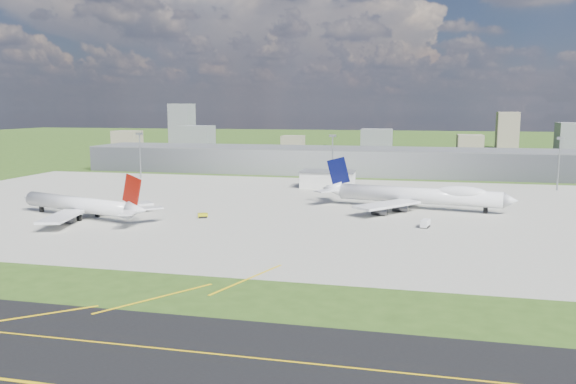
% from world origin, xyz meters
% --- Properties ---
extents(ground, '(1400.00, 1400.00, 0.00)m').
position_xyz_m(ground, '(0.00, 150.00, 0.00)').
color(ground, '#304E18').
rests_on(ground, ground).
extents(taxiway, '(1400.00, 60.00, 0.06)m').
position_xyz_m(taxiway, '(0.00, -110.00, 0.03)').
color(taxiway, black).
rests_on(taxiway, ground).
extents(apron, '(360.00, 190.00, 0.08)m').
position_xyz_m(apron, '(10.00, 40.00, 0.04)').
color(apron, '#9C9A8E').
rests_on(apron, ground).
extents(terminal, '(300.00, 42.00, 15.00)m').
position_xyz_m(terminal, '(0.00, 165.00, 7.50)').
color(terminal, gray).
rests_on(terminal, ground).
extents(ops_building, '(26.00, 16.00, 8.00)m').
position_xyz_m(ops_building, '(10.00, 100.00, 4.00)').
color(ops_building, silver).
rests_on(ops_building, ground).
extents(mast_west, '(3.50, 2.00, 25.90)m').
position_xyz_m(mast_west, '(-100.00, 115.00, 17.71)').
color(mast_west, gray).
rests_on(mast_west, ground).
extents(mast_center, '(3.50, 2.00, 25.90)m').
position_xyz_m(mast_center, '(10.00, 115.00, 17.71)').
color(mast_center, gray).
rests_on(mast_center, ground).
extents(mast_east, '(3.50, 2.00, 25.90)m').
position_xyz_m(mast_east, '(120.00, 115.00, 17.71)').
color(mast_east, gray).
rests_on(mast_east, ground).
extents(airliner_red_twin, '(62.98, 47.97, 17.72)m').
position_xyz_m(airliner_red_twin, '(-64.55, 1.94, 4.72)').
color(airliner_red_twin, white).
rests_on(airliner_red_twin, ground).
extents(airliner_blue_quad, '(75.86, 58.91, 19.86)m').
position_xyz_m(airliner_blue_quad, '(53.97, 47.71, 5.52)').
color(airliner_blue_quad, white).
rests_on(airliner_blue_quad, ground).
extents(tug_yellow, '(3.99, 3.39, 1.74)m').
position_xyz_m(tug_yellow, '(-22.38, 12.03, 0.91)').
color(tug_yellow, '#BBB80B').
rests_on(tug_yellow, ground).
extents(van_white_near, '(3.57, 5.65, 2.65)m').
position_xyz_m(van_white_near, '(56.27, 12.80, 1.34)').
color(van_white_near, white).
rests_on(van_white_near, ground).
extents(bldg_far_w, '(24.00, 20.00, 18.00)m').
position_xyz_m(bldg_far_w, '(-220.00, 320.00, 9.00)').
color(bldg_far_w, gray).
rests_on(bldg_far_w, ground).
extents(bldg_w, '(28.00, 22.00, 24.00)m').
position_xyz_m(bldg_w, '(-140.00, 300.00, 12.00)').
color(bldg_w, slate).
rests_on(bldg_w, ground).
extents(bldg_cw, '(20.00, 18.00, 14.00)m').
position_xyz_m(bldg_cw, '(-60.00, 340.00, 7.00)').
color(bldg_cw, gray).
rests_on(bldg_cw, ground).
extents(bldg_c, '(26.00, 20.00, 22.00)m').
position_xyz_m(bldg_c, '(20.00, 310.00, 11.00)').
color(bldg_c, slate).
rests_on(bldg_c, ground).
extents(bldg_ce, '(22.00, 24.00, 16.00)m').
position_xyz_m(bldg_ce, '(100.00, 350.00, 8.00)').
color(bldg_ce, gray).
rests_on(bldg_ce, ground).
extents(bldg_tall_w, '(22.00, 20.00, 44.00)m').
position_xyz_m(bldg_tall_w, '(-180.00, 360.00, 22.00)').
color(bldg_tall_w, slate).
rests_on(bldg_tall_w, ground).
extents(bldg_tall_e, '(20.00, 18.00, 36.00)m').
position_xyz_m(bldg_tall_e, '(140.00, 410.00, 18.00)').
color(bldg_tall_e, gray).
rests_on(bldg_tall_e, ground).
extents(tree_far_w, '(7.20, 7.20, 8.80)m').
position_xyz_m(tree_far_w, '(-200.00, 270.00, 5.18)').
color(tree_far_w, '#382314').
rests_on(tree_far_w, ground).
extents(tree_w, '(6.75, 6.75, 8.25)m').
position_xyz_m(tree_w, '(-110.00, 265.00, 4.86)').
color(tree_w, '#382314').
rests_on(tree_w, ground).
extents(tree_c, '(8.10, 8.10, 9.90)m').
position_xyz_m(tree_c, '(-20.00, 280.00, 5.84)').
color(tree_c, '#382314').
rests_on(tree_c, ground).
extents(tree_e, '(7.65, 7.65, 9.35)m').
position_xyz_m(tree_e, '(70.00, 275.00, 5.51)').
color(tree_e, '#382314').
rests_on(tree_e, ground).
extents(tree_far_e, '(6.30, 6.30, 7.70)m').
position_xyz_m(tree_far_e, '(160.00, 285.00, 4.53)').
color(tree_far_e, '#382314').
rests_on(tree_far_e, ground).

